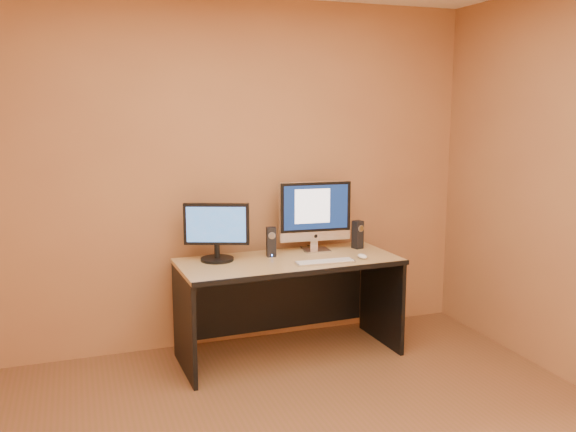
{
  "coord_description": "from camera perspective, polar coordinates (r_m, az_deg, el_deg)",
  "views": [
    {
      "loc": [
        -1.03,
        -2.45,
        1.79
      ],
      "look_at": [
        0.35,
        1.45,
        1.06
      ],
      "focal_mm": 38.0,
      "sensor_mm": 36.0,
      "label": 1
    }
  ],
  "objects": [
    {
      "name": "second_monitor",
      "position": [
        4.33,
        -6.69,
        -1.51
      ],
      "size": [
        0.52,
        0.39,
        0.41
      ],
      "primitive_type": null,
      "rotation": [
        0.0,
        0.0,
        -0.36
      ],
      "color": "black",
      "rests_on": "desk"
    },
    {
      "name": "imac",
      "position": [
        4.6,
        2.66,
        0.03
      ],
      "size": [
        0.57,
        0.25,
        0.54
      ],
      "primitive_type": null,
      "rotation": [
        0.0,
        0.0,
        -0.08
      ],
      "color": "#B9B9BD",
      "rests_on": "desk"
    },
    {
      "name": "desk",
      "position": [
        4.48,
        0.1,
        -8.6
      ],
      "size": [
        1.6,
        0.75,
        0.73
      ],
      "primitive_type": null,
      "rotation": [
        0.0,
        0.0,
        0.04
      ],
      "color": "tan",
      "rests_on": "ground"
    },
    {
      "name": "cable_a",
      "position": [
        4.74,
        2.79,
        -2.96
      ],
      "size": [
        0.11,
        0.2,
        0.01
      ],
      "primitive_type": "cylinder",
      "rotation": [
        1.57,
        0.0,
        0.48
      ],
      "color": "black",
      "rests_on": "desk"
    },
    {
      "name": "speaker_left",
      "position": [
        4.45,
        -1.58,
        -2.44
      ],
      "size": [
        0.08,
        0.08,
        0.22
      ],
      "primitive_type": null,
      "rotation": [
        0.0,
        0.0,
        -0.16
      ],
      "color": "black",
      "rests_on": "desk"
    },
    {
      "name": "mouse",
      "position": [
        4.44,
        6.97,
        -3.75
      ],
      "size": [
        0.06,
        0.1,
        0.04
      ],
      "primitive_type": "ellipsoid",
      "rotation": [
        0.0,
        0.0,
        0.03
      ],
      "color": "white",
      "rests_on": "desk"
    },
    {
      "name": "walls",
      "position": [
        2.71,
        3.25,
        -0.51
      ],
      "size": [
        4.0,
        4.0,
        2.6
      ],
      "primitive_type": null,
      "color": "#A06C40",
      "rests_on": "ground"
    },
    {
      "name": "cable_b",
      "position": [
        4.69,
        1.38,
        -3.09
      ],
      "size": [
        0.04,
        0.18,
        0.01
      ],
      "primitive_type": "cylinder",
      "rotation": [
        1.57,
        0.0,
        -0.19
      ],
      "color": "black",
      "rests_on": "desk"
    },
    {
      "name": "speaker_right",
      "position": [
        4.74,
        6.53,
        -1.74
      ],
      "size": [
        0.08,
        0.08,
        0.22
      ],
      "primitive_type": null,
      "rotation": [
        0.0,
        0.0,
        0.24
      ],
      "color": "black",
      "rests_on": "desk"
    },
    {
      "name": "keyboard",
      "position": [
        4.29,
        3.48,
        -4.29
      ],
      "size": [
        0.43,
        0.13,
        0.02
      ],
      "primitive_type": "cube",
      "rotation": [
        0.0,
        0.0,
        -0.03
      ],
      "color": "silver",
      "rests_on": "desk"
    }
  ]
}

